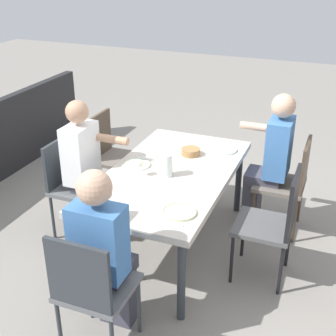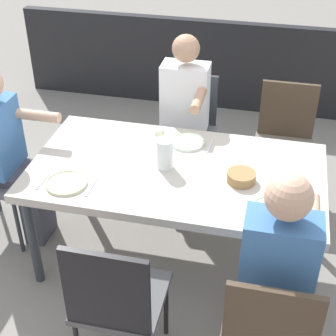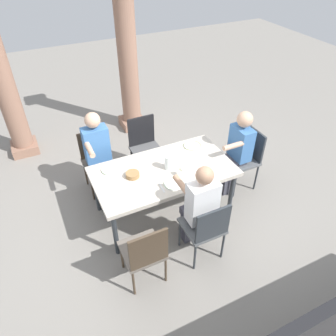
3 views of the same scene
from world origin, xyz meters
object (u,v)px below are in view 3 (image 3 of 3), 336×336
object	(u,v)px
chair_mid_north	(145,144)
diner_man_white	(198,206)
chair_west_north	(97,157)
bread_basket	(133,175)
wine_glass_1	(182,169)
water_pitcher	(168,163)
chair_west_south	(145,251)
diner_guest_third	(99,154)
diner_woman_green	(236,150)
plate_0	(111,169)
chair_head_east	(246,155)
plate_2	(192,146)
chair_mid_south	(206,227)
dining_table	(163,174)
stone_column_centre	(128,59)
plate_1	(173,184)

from	to	relation	value
chair_mid_north	diner_man_white	size ratio (longest dim) A/B	0.73
chair_west_north	bread_basket	world-z (taller)	chair_west_north
wine_glass_1	water_pitcher	distance (m)	0.22
chair_west_south	diner_guest_third	distance (m)	1.65
diner_woman_green	diner_man_white	xyz separation A→B (m)	(-1.03, -0.72, -0.00)
chair_mid_north	wine_glass_1	bearing A→B (deg)	-87.40
chair_west_south	diner_woman_green	bearing A→B (deg)	27.19
plate_0	wine_glass_1	size ratio (longest dim) A/B	1.70
chair_west_south	bread_basket	bearing A→B (deg)	75.85
chair_mid_north	water_pitcher	world-z (taller)	chair_mid_north
chair_mid_north	water_pitcher	size ratio (longest dim) A/B	4.97
chair_head_east	plate_0	bearing A→B (deg)	171.28
chair_west_south	plate_2	bearing A→B (deg)	44.70
chair_west_south	diner_woman_green	distance (m)	2.00
chair_mid_north	wine_glass_1	world-z (taller)	chair_mid_north
diner_guest_third	bread_basket	bearing A→B (deg)	-70.21
chair_mid_south	chair_head_east	xyz separation A→B (m)	(1.21, 0.91, 0.02)
chair_west_north	diner_man_white	bearing A→B (deg)	-65.46
wine_glass_1	water_pitcher	world-z (taller)	water_pitcher
wine_glass_1	plate_2	xyz separation A→B (m)	(0.43, 0.51, -0.10)
dining_table	chair_mid_south	xyz separation A→B (m)	(0.11, -0.91, -0.15)
chair_west_north	diner_man_white	size ratio (longest dim) A/B	0.70
chair_mid_north	chair_mid_south	size ratio (longest dim) A/B	1.05
diner_guest_third	chair_mid_south	bearing A→B (deg)	-65.30
chair_west_south	water_pitcher	bearing A→B (deg)	51.97
chair_west_south	water_pitcher	distance (m)	1.20
diner_man_white	stone_column_centre	world-z (taller)	stone_column_centre
bread_basket	wine_glass_1	bearing A→B (deg)	-24.23
chair_mid_south	diner_woman_green	size ratio (longest dim) A/B	0.70
chair_head_east	plate_1	size ratio (longest dim) A/B	4.08
chair_head_east	diner_guest_third	bearing A→B (deg)	159.72
diner_guest_third	plate_0	bearing A→B (deg)	-84.58
stone_column_centre	plate_0	world-z (taller)	stone_column_centre
chair_mid_south	stone_column_centre	size ratio (longest dim) A/B	0.33
chair_head_east	stone_column_centre	bearing A→B (deg)	110.67
chair_west_south	chair_mid_south	bearing A→B (deg)	0.27
chair_mid_south	plate_2	world-z (taller)	chair_mid_south
stone_column_centre	wine_glass_1	world-z (taller)	stone_column_centre
chair_mid_south	water_pitcher	size ratio (longest dim) A/B	4.71
diner_woman_green	water_pitcher	size ratio (longest dim) A/B	6.71
bread_basket	plate_0	bearing A→B (deg)	129.28
dining_table	water_pitcher	xyz separation A→B (m)	(0.07, 0.00, 0.15)
diner_woman_green	plate_1	bearing A→B (deg)	-165.15
diner_woman_green	bread_basket	distance (m)	1.53
dining_table	diner_man_white	size ratio (longest dim) A/B	1.39
plate_0	plate_1	world-z (taller)	same
diner_woman_green	stone_column_centre	bearing A→B (deg)	106.51
chair_mid_south	diner_man_white	bearing A→B (deg)	90.93
chair_mid_north	plate_0	xyz separation A→B (m)	(-0.71, -0.62, 0.20)
chair_west_south	diner_man_white	bearing A→B (deg)	14.21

